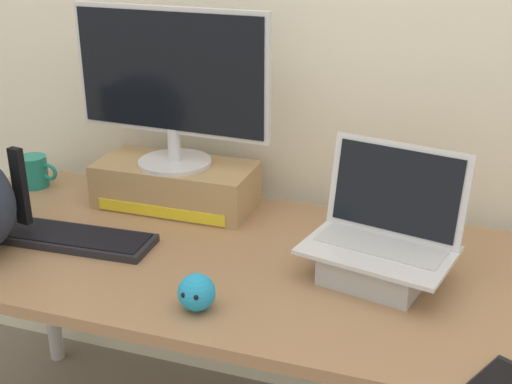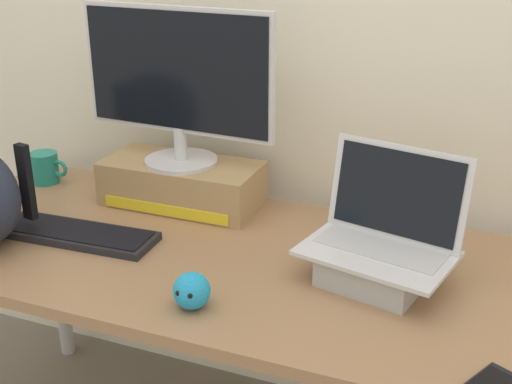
# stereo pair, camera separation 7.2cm
# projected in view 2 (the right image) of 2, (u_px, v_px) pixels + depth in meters

# --- Properties ---
(desk) EXTENTS (1.89, 0.75, 0.72)m
(desk) POSITION_uv_depth(u_px,v_px,m) (256.00, 282.00, 1.66)
(desk) COLOR #99704C
(desk) RESTS_ON ground
(toner_box_yellow) EXTENTS (0.46, 0.22, 0.13)m
(toner_box_yellow) POSITION_uv_depth(u_px,v_px,m) (182.00, 183.00, 1.93)
(toner_box_yellow) COLOR #A88456
(toner_box_yellow) RESTS_ON desk
(desktop_monitor) EXTENTS (0.58, 0.21, 0.44)m
(desktop_monitor) POSITION_uv_depth(u_px,v_px,m) (177.00, 83.00, 1.82)
(desktop_monitor) COLOR silver
(desktop_monitor) RESTS_ON toner_box_yellow
(open_laptop) EXTENTS (0.38, 0.30, 0.30)m
(open_laptop) POSITION_uv_depth(u_px,v_px,m) (379.00, 254.00, 1.53)
(open_laptop) COLOR #ADADB2
(open_laptop) RESTS_ON desk
(external_keyboard) EXTENTS (0.44, 0.15, 0.02)m
(external_keyboard) POSITION_uv_depth(u_px,v_px,m) (77.00, 234.00, 1.74)
(external_keyboard) COLOR black
(external_keyboard) RESTS_ON desk
(coffee_mug) EXTENTS (0.13, 0.09, 0.10)m
(coffee_mug) POSITION_uv_depth(u_px,v_px,m) (45.00, 168.00, 2.10)
(coffee_mug) COLOR #1E7F70
(coffee_mug) RESTS_ON desk
(plush_toy) EXTENTS (0.08, 0.08, 0.08)m
(plush_toy) POSITION_uv_depth(u_px,v_px,m) (192.00, 291.00, 1.42)
(plush_toy) COLOR #2393CC
(plush_toy) RESTS_ON desk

